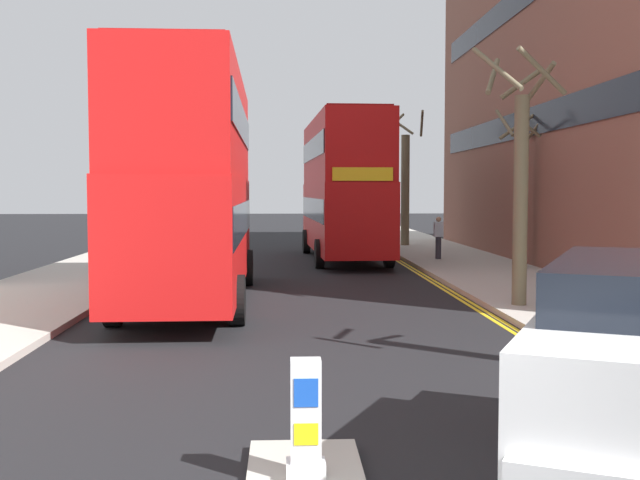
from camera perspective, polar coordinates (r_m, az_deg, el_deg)
sidewalk_right at (r=21.02m, az=15.93°, el=-3.80°), size 4.00×80.00×0.14m
sidewalk_left at (r=20.89m, az=-20.29°, el=-3.93°), size 4.00×80.00×0.14m
kerb_line_outer at (r=18.53m, az=11.73°, el=-4.92°), size 0.10×56.00×0.01m
kerb_line_inner at (r=18.49m, az=11.25°, el=-4.94°), size 0.10×56.00×0.01m
keep_left_bollard at (r=7.26m, az=-1.06°, el=-13.42°), size 0.36×0.28×1.11m
double_decker_bus_away at (r=19.13m, az=-9.47°, el=4.46°), size 2.92×10.84×5.64m
double_decker_bus_oncoming at (r=30.69m, az=1.75°, el=4.18°), size 3.10×10.89×5.64m
pedestrian_far at (r=29.86m, az=8.74°, el=0.23°), size 0.34×0.22×1.62m
street_tree_near at (r=37.31m, az=6.31°, el=4.03°), size 2.08×2.05×6.41m
street_tree_mid at (r=27.22m, az=14.69°, el=3.33°), size 1.69×1.68×5.46m
street_tree_distant at (r=18.10m, az=14.54°, el=4.30°), size 1.99×2.00×5.87m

